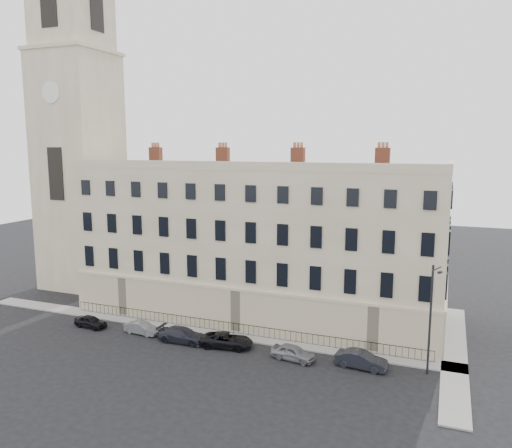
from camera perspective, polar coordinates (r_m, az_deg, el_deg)
The scene contains 13 objects.
ground at distance 40.54m, azimuth 2.29°, elevation -16.15°, with size 160.00×160.00×0.00m, color black.
terrace at distance 50.92m, azimuth 0.39°, elevation -2.01°, with size 36.22×12.22×17.00m.
church_tower at distance 64.25m, azimuth -19.67°, elevation 9.77°, with size 8.00×8.13×44.00m.
pavement_terrace at distance 48.48m, azimuth -7.20°, elevation -11.81°, with size 48.00×2.00×0.12m, color gray.
pavement_east_return at distance 46.06m, azimuth 21.73°, elevation -13.55°, with size 2.00×24.00×0.12m, color gray.
railings at distance 46.98m, azimuth -2.58°, elevation -11.80°, with size 35.00×0.04×0.96m.
car_a at distance 51.01m, azimuth -18.37°, elevation -10.53°, with size 1.34×3.33×1.13m, color black.
car_b at distance 48.11m, azimuth -12.90°, elevation -11.50°, with size 1.19×3.40×1.12m, color slate.
car_c at distance 45.57m, azimuth -8.41°, elevation -12.43°, with size 1.82×4.48×1.30m, color #22232E.
car_d at distance 44.13m, azimuth -3.34°, elevation -13.11°, with size 2.06×4.46×1.24m, color black.
car_e at distance 41.78m, azimuth 4.27°, elevation -14.43°, with size 1.47×3.66×1.25m, color slate.
car_f at distance 41.12m, azimuth 11.94°, elevation -14.94°, with size 1.42×4.07×1.34m, color black.
streetlamp at distance 39.90m, azimuth 19.37°, elevation -9.79°, with size 0.77×1.77×8.51m.
Camera 1 is at (11.86, -34.72, 17.22)m, focal length 35.00 mm.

